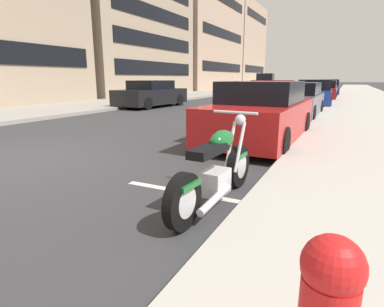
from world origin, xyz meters
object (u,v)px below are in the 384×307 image
parked_motorcycle (216,171)px  parked_car_across_street (295,101)px  parked_car_behind_motorcycle (262,114)px  crossing_truck (271,83)px  parked_car_at_intersection (323,90)px  car_opposite_curb (151,94)px  parked_car_far_down_curb (329,88)px  parked_car_second_in_row (315,93)px

parked_motorcycle → parked_car_across_street: (9.59, 0.49, 0.23)m
parked_car_behind_motorcycle → crossing_truck: size_ratio=0.88×
parked_car_behind_motorcycle → parked_car_at_intersection: bearing=0.4°
parked_car_at_intersection → car_opposite_curb: size_ratio=0.96×
parked_car_at_intersection → parked_car_across_street: bearing=178.1°
parked_car_behind_motorcycle → car_opposite_curb: 10.19m
parked_motorcycle → parked_car_far_down_curb: size_ratio=0.50×
parked_motorcycle → parked_car_behind_motorcycle: size_ratio=0.47×
parked_car_behind_motorcycle → parked_car_across_street: parked_car_behind_motorcycle is taller
parked_car_second_in_row → crossing_truck: bearing=16.1°
parked_car_across_street → crossing_truck: (26.04, 6.69, 0.29)m
parked_car_behind_motorcycle → parked_car_at_intersection: 16.95m
parked_motorcycle → crossing_truck: crossing_truck is taller
parked_motorcycle → car_opposite_curb: 13.58m
parked_car_across_street → parked_car_behind_motorcycle: bearing=-179.3°
parked_car_at_intersection → crossing_truck: size_ratio=0.85×
parked_car_behind_motorcycle → parked_car_second_in_row: bearing=0.4°
parked_motorcycle → parked_car_at_intersection: parked_car_at_intersection is taller
parked_car_second_in_row → car_opposite_curb: 9.15m
crossing_truck → parked_car_second_in_row: bearing=104.7°
parked_car_second_in_row → parked_car_behind_motorcycle: bearing=176.4°
parked_car_second_in_row → parked_car_far_down_curb: 11.43m
parked_car_across_street → parked_car_far_down_curb: parked_car_far_down_curb is taller
crossing_truck → car_opposite_curb: crossing_truck is taller
crossing_truck → car_opposite_curb: size_ratio=1.12×
parked_car_across_street → parked_car_at_intersection: same height
parked_car_behind_motorcycle → crossing_truck: crossing_truck is taller
parked_motorcycle → parked_car_second_in_row: size_ratio=0.45×
parked_car_across_street → crossing_truck: size_ratio=0.86×
parked_motorcycle → parked_car_across_street: 9.61m
parked_car_second_in_row → parked_car_at_intersection: size_ratio=1.08×
parked_car_far_down_curb → parked_car_across_street: bearing=178.1°
parked_motorcycle → parked_car_far_down_curb: (27.11, 0.23, 0.25)m
parked_car_second_in_row → parked_car_at_intersection: (5.40, -0.08, -0.02)m
crossing_truck → parked_car_across_street: bearing=100.2°
parked_car_second_in_row → parked_car_far_down_curb: parked_car_second_in_row is taller
parked_car_at_intersection → crossing_truck: bearing=24.6°
parked_car_across_street → parked_car_second_in_row: parked_car_second_in_row is taller
parked_car_second_in_row → car_opposite_curb: parked_car_second_in_row is taller
parked_car_second_in_row → parked_car_at_intersection: 5.40m
parked_car_far_down_curb → parked_car_second_in_row: bearing=178.4°
parked_motorcycle → crossing_truck: size_ratio=0.42×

